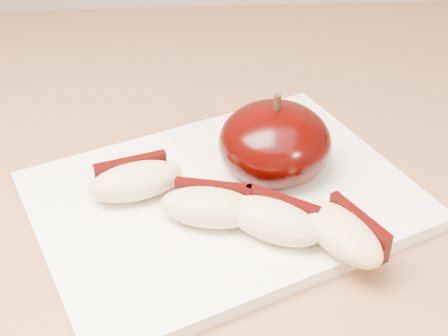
{
  "coord_description": "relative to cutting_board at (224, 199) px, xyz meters",
  "views": [
    {
      "loc": [
        -0.07,
        0.03,
        1.22
      ],
      "look_at": [
        -0.05,
        0.41,
        0.94
      ],
      "focal_mm": 50.0,
      "sensor_mm": 36.0,
      "label": 1
    }
  ],
  "objects": [
    {
      "name": "apple_wedge_a",
      "position": [
        -0.07,
        0.0,
        0.02
      ],
      "size": [
        0.08,
        0.06,
        0.03
      ],
      "rotation": [
        0.0,
        0.0,
        0.3
      ],
      "color": "#CDB782",
      "rests_on": "cutting_board"
    },
    {
      "name": "cutting_board",
      "position": [
        0.0,
        0.0,
        0.0
      ],
      "size": [
        0.34,
        0.31,
        0.01
      ],
      "primitive_type": "cube",
      "rotation": [
        0.0,
        0.0,
        0.42
      ],
      "color": "white",
      "rests_on": "island_counter"
    },
    {
      "name": "apple_half",
      "position": [
        0.04,
        0.03,
        0.03
      ],
      "size": [
        0.09,
        0.09,
        0.08
      ],
      "rotation": [
        0.0,
        0.0,
        0.0
      ],
      "color": "black",
      "rests_on": "cutting_board"
    },
    {
      "name": "apple_wedge_b",
      "position": [
        -0.01,
        -0.03,
        0.02
      ],
      "size": [
        0.08,
        0.05,
        0.03
      ],
      "rotation": [
        0.0,
        0.0,
        -0.23
      ],
      "color": "#CDB782",
      "rests_on": "cutting_board"
    },
    {
      "name": "apple_wedge_d",
      "position": [
        0.08,
        -0.06,
        0.02
      ],
      "size": [
        0.07,
        0.08,
        0.03
      ],
      "rotation": [
        0.0,
        0.0,
        -1.07
      ],
      "color": "#CDB782",
      "rests_on": "cutting_board"
    },
    {
      "name": "apple_wedge_c",
      "position": [
        0.03,
        -0.05,
        0.02
      ],
      "size": [
        0.08,
        0.07,
        0.03
      ],
      "rotation": [
        0.0,
        0.0,
        -0.57
      ],
      "color": "#CDB782",
      "rests_on": "cutting_board"
    },
    {
      "name": "back_cabinet",
      "position": [
        0.05,
        0.79,
        -0.44
      ],
      "size": [
        2.4,
        0.62,
        0.94
      ],
      "color": "silver",
      "rests_on": "ground"
    }
  ]
}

